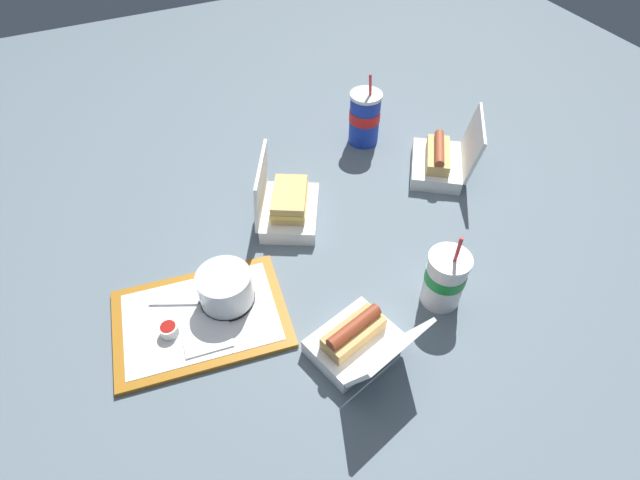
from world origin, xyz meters
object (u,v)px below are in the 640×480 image
ketchup_cup (169,329)px  soda_cup_left (365,118)px  clamshell_hotdog_corner (357,341)px  plastic_fork (174,303)px  clamshell_hotdog_back (441,160)px  soda_cup_right (445,278)px  food_tray (201,318)px  clamshell_sandwich_left (287,205)px  cake_container (226,289)px

ketchup_cup → soda_cup_left: soda_cup_left is taller
soda_cup_left → clamshell_hotdog_corner: bearing=-119.3°
clamshell_hotdog_corner → plastic_fork: bearing=139.2°
clamshell_hotdog_back → soda_cup_right: (-0.26, -0.38, 0.03)m
clamshell_hotdog_corner → clamshell_hotdog_back: bearing=40.8°
food_tray → clamshell_sandwich_left: clamshell_sandwich_left is taller
clamshell_hotdog_corner → ketchup_cup: bearing=149.7°
ketchup_cup → clamshell_hotdog_corner: clamshell_hotdog_corner is taller
plastic_fork → clamshell_hotdog_corner: (0.31, -0.27, 0.02)m
ketchup_cup → cake_container: bearing=13.2°
plastic_fork → soda_cup_right: 0.60m
clamshell_hotdog_corner → clamshell_sandwich_left: 0.43m
ketchup_cup → soda_cup_left: 0.84m
food_tray → clamshell_sandwich_left: size_ratio=1.65×
clamshell_hotdog_corner → clamshell_sandwich_left: size_ratio=0.94×
food_tray → cake_container: cake_container is taller
plastic_fork → clamshell_hotdog_back: size_ratio=0.43×
ketchup_cup → plastic_fork: (0.03, 0.07, -0.01)m
clamshell_hotdog_corner → clamshell_sandwich_left: bearing=87.0°
cake_container → soda_cup_right: (0.44, -0.19, 0.02)m
soda_cup_right → clamshell_hotdog_corner: bearing=-170.0°
plastic_fork → cake_container: bearing=4.3°
soda_cup_left → cake_container: bearing=-143.6°
cake_container → clamshell_hotdog_back: bearing=15.6°
cake_container → ketchup_cup: (-0.14, -0.03, -0.03)m
plastic_fork → soda_cup_right: size_ratio=0.55×
clamshell_hotdog_back → soda_cup_right: bearing=-124.0°
clamshell_sandwich_left → soda_cup_left: 0.41m
ketchup_cup → clamshell_sandwich_left: (0.36, 0.23, 0.02)m
clamshell_hotdog_corner → soda_cup_right: soda_cup_right is taller
cake_container → clamshell_sandwich_left: 0.30m
food_tray → clamshell_hotdog_corner: bearing=-38.0°
plastic_fork → clamshell_sandwich_left: clamshell_sandwich_left is taller
plastic_fork → clamshell_sandwich_left: bearing=49.2°
cake_container → plastic_fork: bearing=160.3°
ketchup_cup → plastic_fork: 0.08m
cake_container → clamshell_hotdog_back: clamshell_hotdog_back is taller
food_tray → soda_cup_right: bearing=-18.6°
cake_container → clamshell_sandwich_left: (0.23, 0.20, -0.01)m
ketchup_cup → soda_cup_right: (0.58, -0.16, 0.05)m
cake_container → clamshell_hotdog_corner: 0.31m
clamshell_hotdog_back → clamshell_sandwich_left: bearing=179.4°
cake_container → soda_cup_right: size_ratio=0.61×
plastic_fork → soda_cup_right: (0.55, -0.23, 0.06)m
ketchup_cup → clamshell_hotdog_corner: (0.34, -0.20, 0.01)m
cake_container → ketchup_cup: cake_container is taller
clamshell_hotdog_corner → soda_cup_right: (0.23, 0.04, 0.03)m
plastic_fork → clamshell_hotdog_corner: clamshell_hotdog_corner is taller
plastic_fork → clamshell_hotdog_corner: bearing=-16.8°
clamshell_sandwich_left → clamshell_hotdog_back: size_ratio=0.94×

